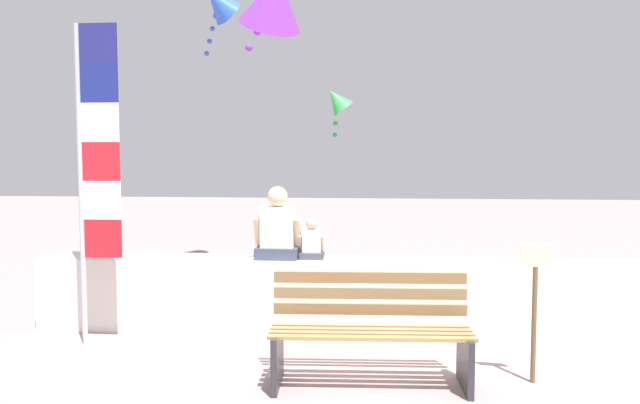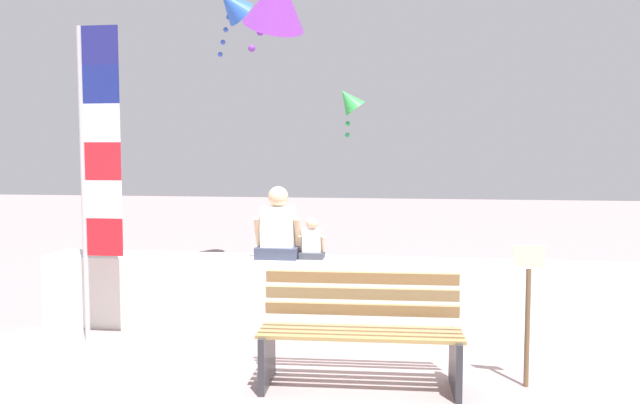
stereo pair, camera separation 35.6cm
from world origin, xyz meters
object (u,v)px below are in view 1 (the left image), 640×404
(person_adult, at_px, (278,230))
(sign_post, at_px, (535,300))
(flag_banner, at_px, (93,159))
(kite_green, at_px, (337,101))
(park_bench, at_px, (370,333))
(kite_blue, at_px, (218,4))
(kite_purple, at_px, (274,0))
(person_child, at_px, (312,243))

(person_adult, xyz_separation_m, sign_post, (2.32, -1.38, -0.37))
(flag_banner, xyz_separation_m, kite_green, (2.09, 4.13, 0.86))
(park_bench, relative_size, sign_post, 1.43)
(kite_blue, distance_m, sign_post, 6.90)
(person_adult, relative_size, flag_banner, 0.24)
(kite_purple, relative_size, sign_post, 0.99)
(person_child, distance_m, kite_green, 3.86)
(person_child, height_order, sign_post, person_child)
(person_child, relative_size, flag_banner, 0.14)
(person_child, relative_size, kite_purple, 0.38)
(kite_green, height_order, sign_post, kite_green)
(person_adult, bearing_deg, person_child, 0.07)
(person_child, height_order, flag_banner, flag_banner)
(kite_green, bearing_deg, park_bench, -83.30)
(park_bench, xyz_separation_m, sign_post, (1.33, 0.14, 0.27))
(flag_banner, relative_size, kite_blue, 2.85)
(kite_green, relative_size, kite_purple, 0.73)
(park_bench, relative_size, flag_banner, 0.53)
(kite_blue, bearing_deg, person_child, -61.53)
(flag_banner, bearing_deg, sign_post, -9.82)
(park_bench, distance_m, kite_purple, 3.91)
(person_child, bearing_deg, kite_green, 89.21)
(kite_green, bearing_deg, person_child, -90.79)
(flag_banner, xyz_separation_m, kite_blue, (0.26, 3.96, 2.34))
(park_bench, relative_size, kite_blue, 1.51)
(park_bench, bearing_deg, kite_purple, 118.28)
(flag_banner, bearing_deg, person_child, 18.61)
(park_bench, relative_size, person_adult, 2.17)
(kite_blue, xyz_separation_m, kite_purple, (1.31, -2.74, -0.61))
(sign_post, bearing_deg, kite_purple, 141.84)
(park_bench, bearing_deg, person_adult, 123.17)
(person_child, xyz_separation_m, kite_green, (0.05, 3.44, 1.75))
(person_child, xyz_separation_m, kite_blue, (-1.78, 3.27, 3.23))
(person_adult, distance_m, kite_purple, 2.56)
(park_bench, distance_m, kite_green, 5.48)
(park_bench, relative_size, kite_green, 1.97)
(person_child, distance_m, flag_banner, 2.33)
(person_adult, relative_size, kite_green, 0.91)
(flag_banner, bearing_deg, kite_purple, 37.80)
(sign_post, bearing_deg, flag_banner, 170.18)
(person_child, height_order, kite_blue, kite_blue)
(flag_banner, xyz_separation_m, sign_post, (4.00, -0.69, -1.13))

